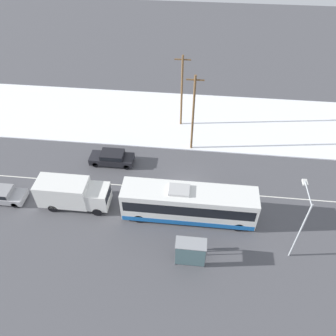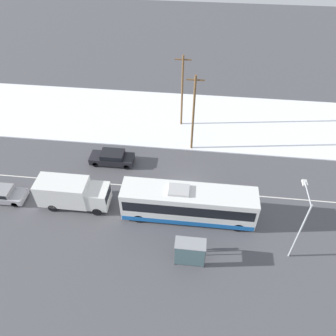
# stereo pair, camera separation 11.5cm
# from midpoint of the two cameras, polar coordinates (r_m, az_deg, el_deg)

# --- Properties ---
(ground_plane) EXTENTS (120.00, 120.00, 0.00)m
(ground_plane) POSITION_cam_midpoint_polar(r_m,az_deg,el_deg) (32.89, 2.92, -3.86)
(ground_plane) COLOR #4C4C51
(snow_lot) EXTENTS (80.00, 12.06, 0.12)m
(snow_lot) POSITION_cam_midpoint_polar(r_m,az_deg,el_deg) (42.14, 4.09, 8.42)
(snow_lot) COLOR white
(snow_lot) RESTS_ON ground_plane
(lane_marking_center) EXTENTS (60.00, 0.12, 0.00)m
(lane_marking_center) POSITION_cam_midpoint_polar(r_m,az_deg,el_deg) (32.89, 2.92, -3.86)
(lane_marking_center) COLOR silver
(lane_marking_center) RESTS_ON ground_plane
(city_bus) EXTENTS (11.92, 2.57, 3.55)m
(city_bus) POSITION_cam_midpoint_polar(r_m,az_deg,el_deg) (29.44, 3.50, -6.23)
(city_bus) COLOR white
(city_bus) RESTS_ON ground_plane
(box_truck) EXTENTS (6.61, 2.30, 2.94)m
(box_truck) POSITION_cam_midpoint_polar(r_m,az_deg,el_deg) (31.69, -16.49, -4.18)
(box_truck) COLOR silver
(box_truck) RESTS_ON ground_plane
(sedan_car) EXTENTS (4.69, 1.80, 1.48)m
(sedan_car) POSITION_cam_midpoint_polar(r_m,az_deg,el_deg) (35.68, -9.80, 1.82)
(sedan_car) COLOR black
(sedan_car) RESTS_ON ground_plane
(parked_car_near_truck) EXTENTS (4.39, 1.80, 1.43)m
(parked_car_near_truck) POSITION_cam_midpoint_polar(r_m,az_deg,el_deg) (35.28, -27.10, -4.06)
(parked_car_near_truck) COLOR #9E9EA3
(parked_car_near_truck) RESTS_ON ground_plane
(pedestrian_at_stop) EXTENTS (0.57, 0.25, 1.58)m
(pedestrian_at_stop) POSITION_cam_midpoint_polar(r_m,az_deg,el_deg) (27.88, 4.67, -12.97)
(pedestrian_at_stop) COLOR #23232D
(pedestrian_at_stop) RESTS_ON ground_plane
(bus_shelter) EXTENTS (2.45, 1.20, 2.40)m
(bus_shelter) POSITION_cam_midpoint_polar(r_m,az_deg,el_deg) (26.62, 3.82, -14.27)
(bus_shelter) COLOR gray
(bus_shelter) RESTS_ON ground_plane
(streetlamp) EXTENTS (0.36, 2.76, 6.54)m
(streetlamp) POSITION_cam_midpoint_polar(r_m,az_deg,el_deg) (27.15, 22.13, -8.13)
(streetlamp) COLOR #9EA3A8
(streetlamp) RESTS_ON ground_plane
(utility_pole_roadside) EXTENTS (1.80, 0.24, 9.12)m
(utility_pole_roadside) POSITION_cam_midpoint_polar(r_m,az_deg,el_deg) (34.82, 4.31, 9.44)
(utility_pole_roadside) COLOR brown
(utility_pole_roadside) RESTS_ON ground_plane
(utility_pole_snowlot) EXTENTS (1.80, 0.24, 9.01)m
(utility_pole_snowlot) POSITION_cam_midpoint_polar(r_m,az_deg,el_deg) (38.74, 2.33, 13.24)
(utility_pole_snowlot) COLOR brown
(utility_pole_snowlot) RESTS_ON ground_plane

